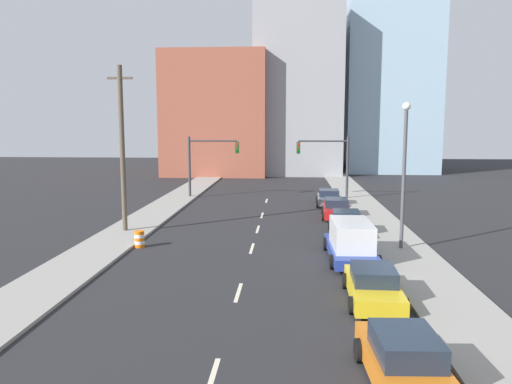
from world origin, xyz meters
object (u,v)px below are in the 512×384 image
object	(u,v)px
sedan_red	(336,209)
traffic_signal_right	(332,158)
sedan_yellow	(373,285)
traffic_signal_left	(204,158)
street_lamp	(404,166)
utility_pole_left_mid	(122,149)
box_truck_blue	(351,241)
sedan_teal	(346,224)
traffic_barrel	(139,239)
sedan_orange	(405,363)
sedan_gray	(329,198)

from	to	relation	value
sedan_red	traffic_signal_right	bearing A→B (deg)	90.39
sedan_yellow	sedan_red	size ratio (longest dim) A/B	1.00
traffic_signal_left	sedan_red	xyz separation A→B (m)	(11.62, -9.34, -3.19)
street_lamp	utility_pole_left_mid	bearing A→B (deg)	168.12
box_truck_blue	sedan_teal	xyz separation A→B (m)	(0.42, 5.99, -0.28)
traffic_signal_left	traffic_barrel	size ratio (longest dim) A/B	6.15
traffic_signal_left	traffic_barrel	bearing A→B (deg)	-91.36
utility_pole_left_mid	sedan_yellow	size ratio (longest dim) A/B	2.23
traffic_signal_left	sedan_teal	distance (m)	19.58
sedan_orange	sedan_yellow	xyz separation A→B (m)	(0.25, 6.64, -0.06)
traffic_signal_left	sedan_teal	xyz separation A→B (m)	(11.67, -15.40, -3.14)
sedan_gray	utility_pole_left_mid	bearing A→B (deg)	-137.86
sedan_orange	traffic_barrel	bearing A→B (deg)	125.72
traffic_signal_left	traffic_signal_right	world-z (taller)	same
traffic_signal_left	sedan_gray	size ratio (longest dim) A/B	1.35
sedan_gray	sedan_red	bearing A→B (deg)	-86.86
street_lamp	sedan_orange	distance (m)	15.75
street_lamp	sedan_yellow	xyz separation A→B (m)	(-2.89, -8.26, -4.10)
traffic_signal_right	sedan_yellow	size ratio (longest dim) A/B	1.22
traffic_barrel	sedan_teal	xyz separation A→B (m)	(12.14, 4.07, 0.23)
sedan_red	box_truck_blue	bearing A→B (deg)	-89.01
traffic_signal_left	traffic_barrel	xyz separation A→B (m)	(-0.46, -19.47, -3.37)
traffic_signal_left	sedan_orange	distance (m)	36.00
traffic_signal_right	sedan_teal	size ratio (longest dim) A/B	1.28
traffic_barrel	street_lamp	distance (m)	15.38
traffic_barrel	traffic_signal_right	bearing A→B (deg)	57.40
street_lamp	sedan_orange	size ratio (longest dim) A/B	1.70
sedan_yellow	traffic_signal_left	bearing A→B (deg)	114.03
utility_pole_left_mid	traffic_signal_left	bearing A→B (deg)	80.61
traffic_signal_left	utility_pole_left_mid	size ratio (longest dim) A/B	0.55
traffic_signal_left	sedan_gray	bearing A→B (deg)	-17.88
traffic_signal_left	traffic_barrel	distance (m)	19.76
traffic_signal_left	box_truck_blue	world-z (taller)	traffic_signal_left
traffic_signal_left	sedan_yellow	distance (m)	29.90
sedan_orange	sedan_teal	xyz separation A→B (m)	(0.51, 18.68, 0.00)
traffic_barrel	sedan_gray	world-z (taller)	sedan_gray
traffic_barrel	box_truck_blue	distance (m)	11.89
sedan_teal	sedan_gray	bearing A→B (deg)	93.66
box_truck_blue	sedan_orange	bearing A→B (deg)	-91.36
traffic_barrel	box_truck_blue	xyz separation A→B (m)	(11.72, -1.93, 0.51)
traffic_signal_right	street_lamp	size ratio (longest dim) A/B	0.72
traffic_signal_right	sedan_red	xyz separation A→B (m)	(-0.38, -9.34, -3.19)
street_lamp	box_truck_blue	world-z (taller)	street_lamp
utility_pole_left_mid	box_truck_blue	bearing A→B (deg)	-22.59
traffic_barrel	sedan_teal	size ratio (longest dim) A/B	0.21
traffic_signal_right	sedan_orange	bearing A→B (deg)	-91.38
sedan_orange	sedan_red	size ratio (longest dim) A/B	1.00
utility_pole_left_mid	box_truck_blue	world-z (taller)	utility_pole_left_mid
box_truck_blue	sedan_red	size ratio (longest dim) A/B	1.25
box_truck_blue	sedan_gray	distance (m)	17.70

